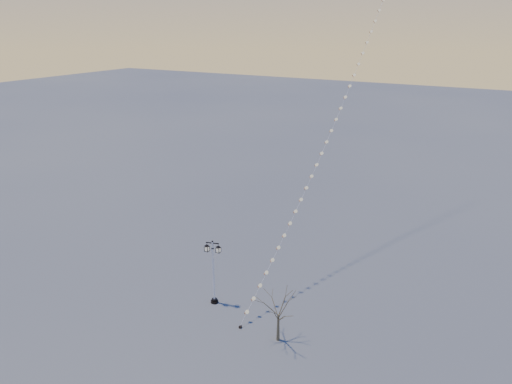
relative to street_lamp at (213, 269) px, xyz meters
The scene contains 4 objects.
ground 4.26m from the street_lamp, 66.95° to the right, with size 300.00×300.00×0.00m, color #5A5D5B.
street_lamp is the anchor object (origin of this frame).
bare_tree 6.62m from the street_lamp, 14.82° to the right, with size 2.25×2.25×3.74m.
kite_train 20.53m from the street_lamp, 72.90° to the left, with size 2.89×34.02×32.83m.
Camera 1 is at (16.85, -22.92, 20.57)m, focal length 32.71 mm.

